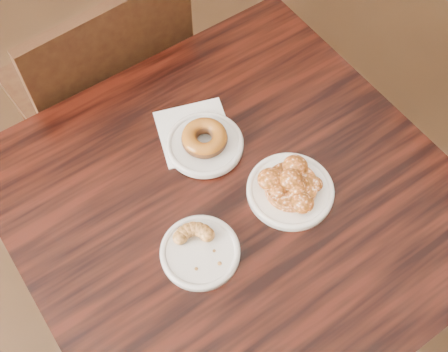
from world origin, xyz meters
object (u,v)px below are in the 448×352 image
glazed_donut (204,138)px  cruller_fragment (200,248)px  apple_fritter (291,185)px  chair_far (95,86)px  cafe_table (234,267)px

glazed_donut → cruller_fragment: 0.25m
glazed_donut → apple_fritter: glazed_donut is taller
chair_far → cruller_fragment: chair_far is taller
cafe_table → apple_fritter: apple_fritter is taller
apple_fritter → cruller_fragment: (-0.22, -0.04, -0.00)m
chair_far → cruller_fragment: bearing=79.0°
cafe_table → glazed_donut: size_ratio=8.73×
cafe_table → cruller_fragment: cruller_fragment is taller
glazed_donut → apple_fritter: (0.11, -0.18, -0.00)m
chair_far → glazed_donut: chair_far is taller
apple_fritter → cruller_fragment: 0.23m
glazed_donut → apple_fritter: 0.21m
cafe_table → apple_fritter: size_ratio=5.70×
glazed_donut → cruller_fragment: (-0.11, -0.22, -0.01)m
cruller_fragment → glazed_donut: bearing=62.5°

